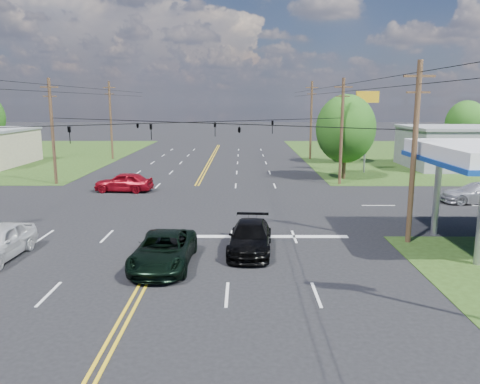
{
  "coord_description": "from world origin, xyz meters",
  "views": [
    {
      "loc": [
        4.1,
        -21.2,
        7.44
      ],
      "look_at": [
        3.96,
        6.0,
        2.17
      ],
      "focal_mm": 35.0,
      "sensor_mm": 36.0,
      "label": 1
    }
  ],
  "objects_px": {
    "pole_right_far": "(311,119)",
    "tree_far_r": "(466,124)",
    "retail_ne": "(470,148)",
    "pole_se": "(414,151)",
    "tree_right_a": "(346,129)",
    "suv_black": "(250,237)",
    "pole_left_far": "(111,119)",
    "pole_nw": "(52,130)",
    "pole_ne": "(342,130)",
    "tree_right_b": "(344,129)",
    "pickup_dkgreen": "(164,250)"
  },
  "relations": [
    {
      "from": "retail_ne",
      "to": "pole_se",
      "type": "height_order",
      "value": "pole_se"
    },
    {
      "from": "retail_ne",
      "to": "pole_ne",
      "type": "bearing_deg",
      "value": -147.09
    },
    {
      "from": "pole_nw",
      "to": "tree_right_b",
      "type": "xyz_separation_m",
      "value": [
        29.5,
        15.0,
        -0.7
      ]
    },
    {
      "from": "pole_left_far",
      "to": "pole_nw",
      "type": "bearing_deg",
      "value": -90.0
    },
    {
      "from": "pole_se",
      "to": "pickup_dkgreen",
      "type": "relative_size",
      "value": 1.74
    },
    {
      "from": "pole_right_far",
      "to": "tree_far_r",
      "type": "distance_m",
      "value": 21.1
    },
    {
      "from": "pole_nw",
      "to": "pickup_dkgreen",
      "type": "bearing_deg",
      "value": -58.19
    },
    {
      "from": "pole_right_far",
      "to": "tree_right_b",
      "type": "xyz_separation_m",
      "value": [
        3.5,
        -4.0,
        -0.95
      ]
    },
    {
      "from": "retail_ne",
      "to": "pole_se",
      "type": "relative_size",
      "value": 1.47
    },
    {
      "from": "pole_ne",
      "to": "suv_black",
      "type": "xyz_separation_m",
      "value": [
        -8.5,
        -19.62,
        -4.17
      ]
    },
    {
      "from": "retail_ne",
      "to": "tree_right_a",
      "type": "relative_size",
      "value": 1.71
    },
    {
      "from": "pole_ne",
      "to": "retail_ne",
      "type": "bearing_deg",
      "value": 32.91
    },
    {
      "from": "pole_right_far",
      "to": "tree_far_r",
      "type": "relative_size",
      "value": 1.31
    },
    {
      "from": "tree_far_r",
      "to": "pole_left_far",
      "type": "bearing_deg",
      "value": -177.56
    },
    {
      "from": "retail_ne",
      "to": "pole_ne",
      "type": "xyz_separation_m",
      "value": [
        -17.0,
        -11.0,
        2.72
      ]
    },
    {
      "from": "retail_ne",
      "to": "tree_far_r",
      "type": "bearing_deg",
      "value": 68.2
    },
    {
      "from": "pole_left_far",
      "to": "tree_right_a",
      "type": "distance_m",
      "value": 31.39
    },
    {
      "from": "tree_right_a",
      "to": "tree_right_b",
      "type": "bearing_deg",
      "value": 78.23
    },
    {
      "from": "tree_far_r",
      "to": "pickup_dkgreen",
      "type": "relative_size",
      "value": 1.39
    },
    {
      "from": "pole_right_far",
      "to": "suv_black",
      "type": "bearing_deg",
      "value": -102.42
    },
    {
      "from": "tree_right_b",
      "to": "pickup_dkgreen",
      "type": "height_order",
      "value": "tree_right_b"
    },
    {
      "from": "pole_nw",
      "to": "pole_se",
      "type": "bearing_deg",
      "value": -34.7
    },
    {
      "from": "pole_ne",
      "to": "suv_black",
      "type": "bearing_deg",
      "value": -113.43
    },
    {
      "from": "retail_ne",
      "to": "pole_nw",
      "type": "height_order",
      "value": "pole_nw"
    },
    {
      "from": "retail_ne",
      "to": "pole_left_far",
      "type": "relative_size",
      "value": 1.4
    },
    {
      "from": "pole_se",
      "to": "tree_right_a",
      "type": "relative_size",
      "value": 1.16
    },
    {
      "from": "tree_right_a",
      "to": "suv_black",
      "type": "relative_size",
      "value": 1.6
    },
    {
      "from": "pole_se",
      "to": "pole_nw",
      "type": "distance_m",
      "value": 31.62
    },
    {
      "from": "pole_ne",
      "to": "pickup_dkgreen",
      "type": "relative_size",
      "value": 1.74
    },
    {
      "from": "pole_nw",
      "to": "tree_far_r",
      "type": "distance_m",
      "value": 51.48
    },
    {
      "from": "pole_nw",
      "to": "pole_left_far",
      "type": "bearing_deg",
      "value": 90.0
    },
    {
      "from": "retail_ne",
      "to": "pole_right_far",
      "type": "xyz_separation_m",
      "value": [
        -17.0,
        8.0,
        2.97
      ]
    },
    {
      "from": "pickup_dkgreen",
      "to": "suv_black",
      "type": "height_order",
      "value": "pickup_dkgreen"
    },
    {
      "from": "tree_right_b",
      "to": "pole_se",
      "type": "bearing_deg",
      "value": -96.05
    },
    {
      "from": "tree_right_a",
      "to": "tree_right_b",
      "type": "distance_m",
      "value": 12.27
    },
    {
      "from": "pole_nw",
      "to": "pole_right_far",
      "type": "bearing_deg",
      "value": 36.16
    },
    {
      "from": "pole_nw",
      "to": "pole_left_far",
      "type": "xyz_separation_m",
      "value": [
        0.0,
        19.0,
        0.25
      ]
    },
    {
      "from": "tree_right_a",
      "to": "suv_black",
      "type": "bearing_deg",
      "value": -112.79
    },
    {
      "from": "pole_right_far",
      "to": "pickup_dkgreen",
      "type": "height_order",
      "value": "pole_right_far"
    },
    {
      "from": "pole_se",
      "to": "pole_left_far",
      "type": "bearing_deg",
      "value": 125.1
    },
    {
      "from": "pole_se",
      "to": "pole_right_far",
      "type": "height_order",
      "value": "pole_right_far"
    },
    {
      "from": "suv_black",
      "to": "pickup_dkgreen",
      "type": "bearing_deg",
      "value": -147.56
    },
    {
      "from": "pole_se",
      "to": "tree_far_r",
      "type": "distance_m",
      "value": 44.3
    },
    {
      "from": "pole_nw",
      "to": "pole_right_far",
      "type": "relative_size",
      "value": 0.95
    },
    {
      "from": "retail_ne",
      "to": "tree_right_b",
      "type": "xyz_separation_m",
      "value": [
        -13.5,
        4.0,
        2.02
      ]
    },
    {
      "from": "retail_ne",
      "to": "tree_right_b",
      "type": "height_order",
      "value": "tree_right_b"
    },
    {
      "from": "retail_ne",
      "to": "tree_far_r",
      "type": "height_order",
      "value": "tree_far_r"
    },
    {
      "from": "tree_right_a",
      "to": "tree_far_r",
      "type": "bearing_deg",
      "value": 41.99
    },
    {
      "from": "pole_ne",
      "to": "pickup_dkgreen",
      "type": "xyz_separation_m",
      "value": [
        -12.5,
        -21.77,
        -4.15
      ]
    },
    {
      "from": "pole_nw",
      "to": "pole_ne",
      "type": "height_order",
      "value": "same"
    }
  ]
}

